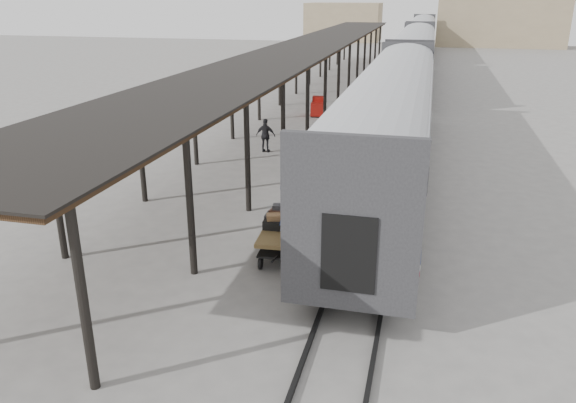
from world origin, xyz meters
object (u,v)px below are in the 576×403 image
(porter, at_px, (287,212))
(pedestrian, at_px, (266,136))
(baggage_cart, at_px, (284,236))
(luggage_tug, at_px, (318,107))

(porter, xyz_separation_m, pedestrian, (-4.03, 11.80, -0.84))
(baggage_cart, relative_size, porter, 1.53)
(luggage_tug, height_order, pedestrian, pedestrian)
(baggage_cart, xyz_separation_m, porter, (0.25, -0.65, 1.02))
(baggage_cart, distance_m, luggage_tug, 20.62)
(baggage_cart, xyz_separation_m, pedestrian, (-3.78, 11.15, 0.18))
(luggage_tug, xyz_separation_m, pedestrian, (-0.81, -9.25, 0.28))
(porter, height_order, pedestrian, porter)
(baggage_cart, height_order, luggage_tug, luggage_tug)
(porter, bearing_deg, pedestrian, 23.96)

